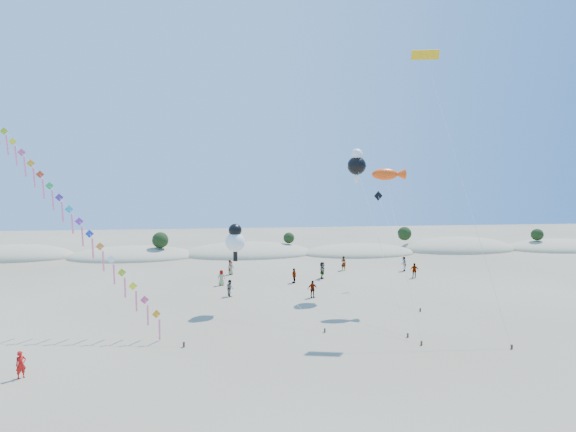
{
  "coord_description": "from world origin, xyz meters",
  "views": [
    {
      "loc": [
        -2.47,
        -23.51,
        11.3
      ],
      "look_at": [
        2.07,
        14.0,
        8.11
      ],
      "focal_mm": 30.0,
      "sensor_mm": 36.0,
      "label": 1
    }
  ],
  "objects_px": {
    "parafoil_kite": "(427,60)",
    "fish_kite": "(389,175)",
    "flyer_foreground": "(21,365)",
    "kite_train": "(28,161)"
  },
  "relations": [
    {
      "from": "parafoil_kite",
      "to": "fish_kite",
      "type": "bearing_deg",
      "value": 124.45
    },
    {
      "from": "parafoil_kite",
      "to": "flyer_foreground",
      "type": "bearing_deg",
      "value": -159.98
    },
    {
      "from": "fish_kite",
      "to": "parafoil_kite",
      "type": "bearing_deg",
      "value": -55.55
    },
    {
      "from": "fish_kite",
      "to": "parafoil_kite",
      "type": "xyz_separation_m",
      "value": [
        1.99,
        -2.9,
        9.09
      ]
    },
    {
      "from": "kite_train",
      "to": "parafoil_kite",
      "type": "relative_size",
      "value": 1.13
    },
    {
      "from": "fish_kite",
      "to": "parafoil_kite",
      "type": "relative_size",
      "value": 0.56
    },
    {
      "from": "kite_train",
      "to": "parafoil_kite",
      "type": "distance_m",
      "value": 32.33
    },
    {
      "from": "fish_kite",
      "to": "parafoil_kite",
      "type": "distance_m",
      "value": 9.75
    },
    {
      "from": "kite_train",
      "to": "flyer_foreground",
      "type": "xyz_separation_m",
      "value": [
        3.87,
        -12.01,
        -11.68
      ]
    },
    {
      "from": "kite_train",
      "to": "flyer_foreground",
      "type": "relative_size",
      "value": 15.5
    }
  ]
}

